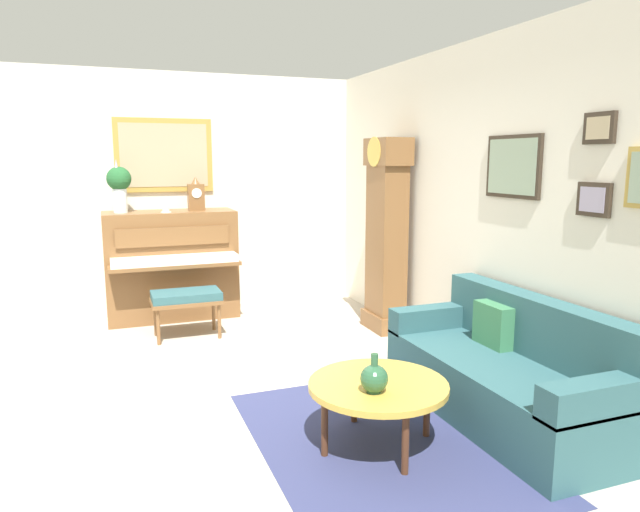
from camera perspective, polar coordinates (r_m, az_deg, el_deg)
ground_plane at (r=4.80m, az=-11.95°, el=-13.35°), size 6.40×6.00×0.10m
wall_left at (r=7.02m, az=-15.63°, el=6.03°), size 0.13×4.90×2.80m
wall_back at (r=5.32m, az=14.03°, el=5.00°), size 5.30×0.13×2.80m
area_rug at (r=3.91m, az=5.90°, el=-17.89°), size 2.10×1.50×0.01m
piano at (r=6.75m, az=-14.54°, el=-0.81°), size 0.87×1.44×1.23m
piano_bench at (r=6.00m, az=-13.16°, el=-4.14°), size 0.42×0.70×0.48m
grandfather_clock at (r=6.06m, az=6.61°, el=1.57°), size 0.52×0.34×2.03m
couch at (r=4.33m, az=18.18°, el=-11.07°), size 1.90×0.80×0.84m
coffee_table at (r=3.70m, az=5.80°, el=-12.84°), size 0.88×0.88×0.43m
mantel_clock at (r=6.70m, az=-12.24°, el=5.91°), size 0.13×0.18×0.38m
flower_vase at (r=6.62m, az=-19.36°, el=6.79°), size 0.26×0.26×0.58m
teacup at (r=6.52m, az=-15.09°, el=4.41°), size 0.12×0.12×0.06m
green_jug at (r=3.52m, az=5.41°, el=-12.03°), size 0.17×0.17×0.24m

